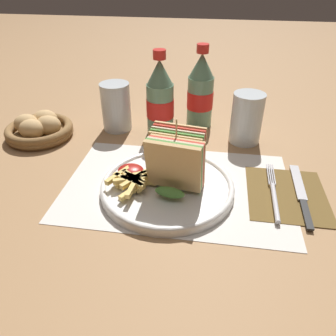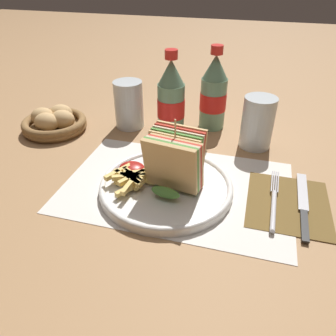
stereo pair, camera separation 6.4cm
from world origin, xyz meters
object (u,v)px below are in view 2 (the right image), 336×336
object	(u,v)px
plate_main	(165,186)
coke_bottle_near	(171,100)
club_sandwich	(175,161)
bread_basket	(54,122)
knife	(303,205)
coke_bottle_far	(214,94)
fork	(274,204)
glass_far	(129,105)
glass_near	(257,126)

from	to	relation	value
plate_main	coke_bottle_near	bearing A→B (deg)	102.55
plate_main	club_sandwich	world-z (taller)	club_sandwich
plate_main	club_sandwich	size ratio (longest dim) A/B	1.92
bread_basket	coke_bottle_near	bearing A→B (deg)	11.81
knife	coke_bottle_far	xyz separation A→B (m)	(-0.22, 0.29, 0.08)
knife	coke_bottle_near	distance (m)	0.39
fork	knife	size ratio (longest dim) A/B	0.92
glass_far	knife	bearing A→B (deg)	-28.50
glass_far	bread_basket	distance (m)	0.20
club_sandwich	bread_basket	bearing A→B (deg)	155.12
glass_far	glass_near	bearing A→B (deg)	-3.56
club_sandwich	coke_bottle_near	size ratio (longest dim) A/B	0.64
fork	glass_near	bearing A→B (deg)	103.20
fork	plate_main	bearing A→B (deg)	-177.53
coke_bottle_near	glass_near	xyz separation A→B (m)	(0.21, -0.01, -0.04)
plate_main	club_sandwich	xyz separation A→B (m)	(0.02, 0.00, 0.06)
knife	bread_basket	xyz separation A→B (m)	(-0.61, 0.16, 0.02)
glass_near	club_sandwich	bearing A→B (deg)	-121.96
plate_main	glass_near	world-z (taller)	glass_near
bread_basket	knife	bearing A→B (deg)	-14.40
plate_main	coke_bottle_far	bearing A→B (deg)	82.50
club_sandwich	coke_bottle_near	world-z (taller)	coke_bottle_near
club_sandwich	fork	bearing A→B (deg)	-0.33
coke_bottle_far	bread_basket	xyz separation A→B (m)	(-0.39, -0.13, -0.07)
fork	knife	world-z (taller)	fork
coke_bottle_near	bread_basket	size ratio (longest dim) A/B	1.28
plate_main	fork	bearing A→B (deg)	1.01
coke_bottle_near	coke_bottle_far	size ratio (longest dim) A/B	1.00
knife	glass_near	world-z (taller)	glass_near
coke_bottle_near	glass_far	xyz separation A→B (m)	(-0.12, 0.01, -0.03)
knife	glass_far	bearing A→B (deg)	152.96
coke_bottle_far	glass_near	distance (m)	0.15
fork	coke_bottle_near	xyz separation A→B (m)	(-0.26, 0.23, 0.08)
club_sandwich	coke_bottle_far	distance (m)	0.30
fork	club_sandwich	bearing A→B (deg)	-178.87
club_sandwich	glass_near	size ratio (longest dim) A/B	1.11
coke_bottle_near	glass_far	world-z (taller)	coke_bottle_near
plate_main	glass_near	bearing A→B (deg)	55.63
plate_main	knife	distance (m)	0.26
club_sandwich	bread_basket	size ratio (longest dim) A/B	0.82
fork	coke_bottle_near	world-z (taller)	coke_bottle_near
coke_bottle_far	glass_near	xyz separation A→B (m)	(0.12, -0.08, -0.04)
coke_bottle_near	glass_far	distance (m)	0.12
knife	plate_main	bearing A→B (deg)	-174.32
coke_bottle_far	glass_far	distance (m)	0.22
plate_main	bread_basket	world-z (taller)	bread_basket
plate_main	bread_basket	bearing A→B (deg)	153.47
coke_bottle_near	bread_basket	bearing A→B (deg)	-168.19
plate_main	glass_far	world-z (taller)	glass_far
glass_far	bread_basket	size ratio (longest dim) A/B	0.74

